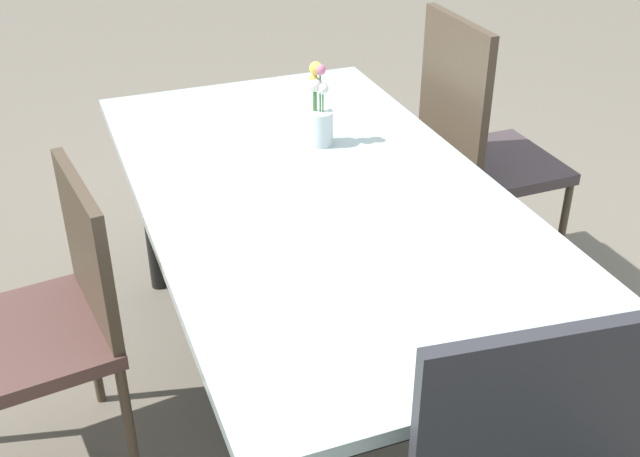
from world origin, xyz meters
name	(u,v)px	position (x,y,z in m)	size (l,w,h in m)	color
ground_plane	(321,374)	(0.00, 0.00, 0.00)	(12.00, 12.00, 0.00)	#756B5B
dining_table	(320,209)	(-0.08, 0.03, 0.66)	(1.76, 0.94, 0.72)	#B2C6C1
chair_far_side	(47,315)	(-0.08, 0.78, 0.50)	(0.48, 0.48, 0.86)	brown
chair_near_right	(477,144)	(0.32, -0.70, 0.57)	(0.43, 0.43, 1.02)	#45393C
flower_vase	(320,114)	(0.20, -0.07, 0.82)	(0.07, 0.07, 0.26)	silver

